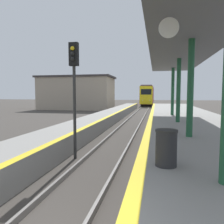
% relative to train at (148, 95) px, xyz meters
% --- Properties ---
extents(train, '(2.67, 18.86, 4.57)m').
position_rel_train_xyz_m(train, '(0.00, 0.00, 0.00)').
color(train, black).
rests_on(train, ground).
extents(signal_near, '(0.36, 0.31, 4.61)m').
position_rel_train_xyz_m(signal_near, '(-1.17, -46.12, 0.89)').
color(signal_near, '#2D2D2D').
rests_on(signal_near, ground).
extents(station_canopy, '(3.47, 19.31, 4.13)m').
position_rel_train_xyz_m(station_canopy, '(3.36, -42.59, 2.42)').
color(station_canopy, '#1E5133').
rests_on(station_canopy, platform_right).
extents(trash_bin, '(0.54, 0.54, 0.89)m').
position_rel_train_xyz_m(trash_bin, '(2.27, -48.97, -1.01)').
color(trash_bin, '#262628').
rests_on(trash_bin, platform_right).
extents(station_building, '(12.85, 6.92, 5.70)m').
position_rel_train_xyz_m(station_building, '(-11.64, -17.84, 0.55)').
color(station_building, tan).
rests_on(station_building, ground).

